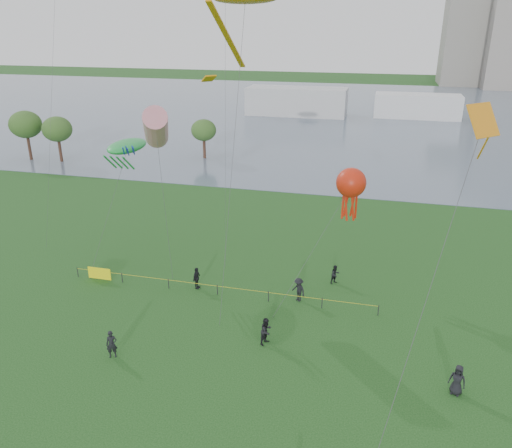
# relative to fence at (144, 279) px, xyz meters

# --- Properties ---
(lake) EXTENTS (400.00, 120.00, 0.08)m
(lake) POSITION_rel_fence_xyz_m (10.28, 85.56, -0.53)
(lake) COLOR slate
(lake) RESTS_ON ground_plane
(building_low) EXTENTS (16.00, 18.00, 28.00)m
(building_low) POSITION_rel_fence_xyz_m (42.28, 153.56, 13.45)
(building_low) COLOR slate
(building_low) RESTS_ON ground_plane
(pavilion_left) EXTENTS (22.00, 8.00, 6.00)m
(pavilion_left) POSITION_rel_fence_xyz_m (-1.72, 80.56, 2.45)
(pavilion_left) COLOR silver
(pavilion_left) RESTS_ON ground_plane
(pavilion_right) EXTENTS (18.00, 7.00, 5.00)m
(pavilion_right) POSITION_rel_fence_xyz_m (24.28, 83.56, 1.95)
(pavilion_right) COLOR silver
(pavilion_right) RESTS_ON ground_plane
(trees) EXTENTS (29.48, 11.54, 7.35)m
(trees) POSITION_rel_fence_xyz_m (-26.43, 33.35, 4.39)
(trees) COLOR #3A241A
(trees) RESTS_ON ground_plane
(fence) EXTENTS (24.07, 0.07, 1.05)m
(fence) POSITION_rel_fence_xyz_m (0.00, 0.00, 0.00)
(fence) COLOR black
(fence) RESTS_ON ground_plane
(spectator_a) EXTENTS (1.02, 1.12, 1.86)m
(spectator_a) POSITION_rel_fence_xyz_m (11.15, -5.14, 0.37)
(spectator_a) COLOR black
(spectator_a) RESTS_ON ground_plane
(spectator_b) EXTENTS (1.38, 1.26, 1.86)m
(spectator_b) POSITION_rel_fence_xyz_m (12.26, 0.66, 0.38)
(spectator_b) COLOR black
(spectator_b) RESTS_ON ground_plane
(spectator_c) EXTENTS (0.53, 1.07, 1.77)m
(spectator_c) POSITION_rel_fence_xyz_m (4.25, 0.59, 0.33)
(spectator_c) COLOR black
(spectator_c) RESTS_ON ground_plane
(spectator_d) EXTENTS (1.06, 0.88, 1.86)m
(spectator_d) POSITION_rel_fence_xyz_m (22.52, -7.17, 0.38)
(spectator_d) COLOR black
(spectator_d) RESTS_ON ground_plane
(spectator_f) EXTENTS (0.79, 0.68, 1.83)m
(spectator_f) POSITION_rel_fence_xyz_m (2.20, -8.85, 0.36)
(spectator_f) COLOR black
(spectator_f) RESTS_ON ground_plane
(spectator_g) EXTENTS (0.96, 0.96, 1.56)m
(spectator_g) POSITION_rel_fence_xyz_m (14.65, 4.03, 0.23)
(spectator_g) COLOR black
(spectator_g) RESTS_ON ground_plane
(kite_stingray) EXTENTS (4.54, 9.89, 21.23)m
(kite_stingray) POSITION_rel_fence_xyz_m (7.26, 4.34, 20.21)
(kite_stingray) COLOR #3F3F42
(kite_windsock) EXTENTS (4.28, 5.15, 13.85)m
(kite_windsock) POSITION_rel_fence_xyz_m (0.48, 3.26, 11.36)
(kite_windsock) COLOR #3F3F42
(kite_creature) EXTENTS (2.93, 7.80, 10.22)m
(kite_creature) POSITION_rel_fence_xyz_m (-3.40, 5.60, 9.17)
(kite_creature) COLOR #3F3F42
(kite_octopus) EXTENTS (5.55, 8.48, 9.26)m
(kite_octopus) POSITION_rel_fence_xyz_m (15.30, 5.15, 7.48)
(kite_octopus) COLOR #3F3F42
(kite_delta) EXTENTS (5.45, 12.80, 16.15)m
(kite_delta) POSITION_rel_fence_xyz_m (21.16, -9.00, 14.20)
(kite_delta) COLOR #3F3F42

